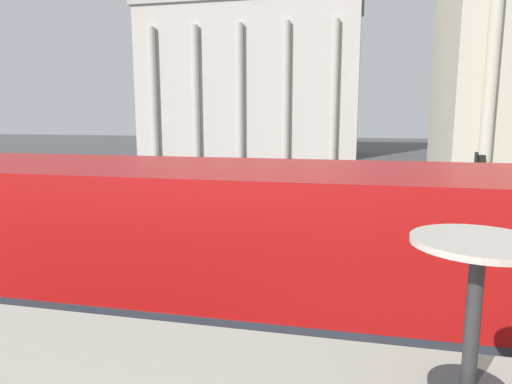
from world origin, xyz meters
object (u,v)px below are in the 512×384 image
double_decker_bus (154,294)px  pedestrian_red (411,187)px  pedestrian_blue (195,207)px  car_silver (415,181)px  traffic_light_mid (476,186)px  pedestrian_olive (451,187)px  pedestrian_yellow (487,180)px  plaza_building_left (252,82)px  car_white (267,176)px  cafe_dining_table (476,281)px

double_decker_bus → pedestrian_red: (5.53, 19.92, -1.34)m
pedestrian_blue → pedestrian_red: bearing=-144.3°
car_silver → pedestrian_blue: 15.97m
pedestrian_red → car_silver: bearing=-89.6°
traffic_light_mid → pedestrian_red: 8.67m
traffic_light_mid → pedestrian_olive: size_ratio=2.08×
traffic_light_mid → pedestrian_red: (-1.22, 8.47, -1.36)m
pedestrian_blue → pedestrian_yellow: pedestrian_blue is taller
plaza_building_left → car_white: bearing=-74.7°
plaza_building_left → pedestrian_olive: 36.23m
plaza_building_left → pedestrian_yellow: bearing=-53.2°
cafe_dining_table → pedestrian_red: cafe_dining_table is taller
car_silver → pedestrian_olive: 4.09m
cafe_dining_table → car_silver: cafe_dining_table is taller
cafe_dining_table → car_white: 28.65m
cafe_dining_table → pedestrian_blue: (-7.00, 15.11, -2.92)m
pedestrian_blue → traffic_light_mid: bearing=172.8°
pedestrian_blue → double_decker_bus: bearing=102.1°
double_decker_bus → pedestrian_yellow: (10.11, 23.25, -1.28)m
traffic_light_mid → car_silver: bearing=92.5°
traffic_light_mid → pedestrian_olive: bearing=84.5°
double_decker_bus → car_white: double_decker_bus is taller
car_white → pedestrian_red: size_ratio=2.59×
car_silver → pedestrian_red: bearing=-152.5°
pedestrian_blue → pedestrian_olive: pedestrian_blue is taller
cafe_dining_table → plaza_building_left: bearing=104.2°
double_decker_bus → pedestrian_red: size_ratio=6.22×
pedestrian_red → pedestrian_olive: 2.13m
cafe_dining_table → pedestrian_blue: bearing=114.9°
pedestrian_olive → plaza_building_left: bearing=-58.2°
pedestrian_olive → pedestrian_blue: bearing=38.4°
double_decker_bus → car_silver: size_ratio=2.41×
pedestrian_yellow → double_decker_bus: bearing=140.3°
double_decker_bus → cafe_dining_table: (3.24, -3.38, 1.70)m
pedestrian_olive → traffic_light_mid: bearing=85.6°
double_decker_bus → traffic_light_mid: (6.75, 11.45, 0.02)m
cafe_dining_table → double_decker_bus: bearing=133.9°
pedestrian_yellow → plaza_building_left: bearing=20.6°
traffic_light_mid → pedestrian_yellow: size_ratio=2.03×
pedestrian_red → pedestrian_yellow: pedestrian_yellow is taller
car_white → pedestrian_olive: (10.84, -3.95, 0.26)m
double_decker_bus → cafe_dining_table: cafe_dining_table is taller
plaza_building_left → traffic_light_mid: 43.43m
double_decker_bus → car_silver: bearing=69.2°
double_decker_bus → pedestrian_olive: bearing=63.0°
pedestrian_yellow → car_silver: bearing=60.0°
car_silver → traffic_light_mid: bearing=-141.2°
car_white → pedestrian_red: (8.77, -4.42, 0.23)m
traffic_light_mid → car_white: traffic_light_mid is taller
traffic_light_mid → pedestrian_yellow: bearing=74.1°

